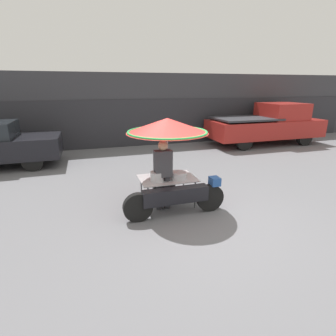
{
  "coord_description": "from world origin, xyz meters",
  "views": [
    {
      "loc": [
        -2.13,
        -4.53,
        2.68
      ],
      "look_at": [
        -0.46,
        0.82,
        0.92
      ],
      "focal_mm": 28.0,
      "sensor_mm": 36.0,
      "label": 1
    }
  ],
  "objects": [
    {
      "name": "shopfront_building",
      "position": [
        0.0,
        8.37,
        1.61
      ],
      "size": [
        28.0,
        2.06,
        3.24
      ],
      "color": "#38383D",
      "rests_on": "ground"
    },
    {
      "name": "pickup_truck",
      "position": [
        6.09,
        5.95,
        0.92
      ],
      "size": [
        5.41,
        1.99,
        1.91
      ],
      "color": "black",
      "rests_on": "ground"
    },
    {
      "name": "vendor_motorcycle_cart",
      "position": [
        -0.46,
        0.78,
        1.53
      ],
      "size": [
        2.23,
        1.79,
        2.02
      ],
      "color": "black",
      "rests_on": "ground"
    },
    {
      "name": "ground_plane",
      "position": [
        0.0,
        0.0,
        0.0
      ],
      "size": [
        36.0,
        36.0,
        0.0
      ],
      "primitive_type": "plane",
      "color": "slate"
    },
    {
      "name": "vendor_person",
      "position": [
        -0.61,
        0.7,
        0.88
      ],
      "size": [
        0.38,
        0.22,
        1.57
      ],
      "color": "#2D2D33",
      "rests_on": "ground"
    }
  ]
}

